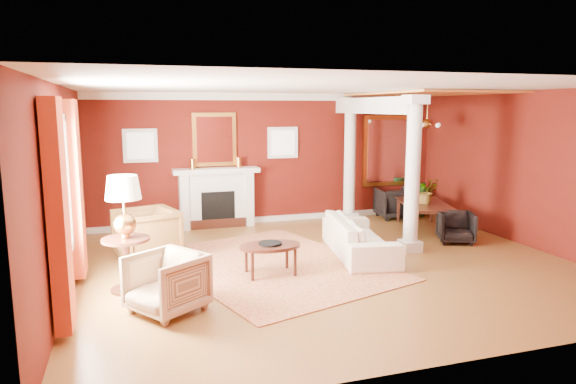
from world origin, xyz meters
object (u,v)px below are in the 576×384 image
object	(u,v)px
armchair_leopard	(146,232)
side_table	(124,213)
coffee_table	(270,247)
dining_table	(426,209)
sofa	(359,231)
armchair_stripe	(166,280)

from	to	relation	value
armchair_leopard	side_table	distance (m)	1.63
coffee_table	dining_table	size ratio (longest dim) A/B	0.58
sofa	dining_table	size ratio (longest dim) A/B	1.36
armchair_stripe	dining_table	bearing A→B (deg)	82.40
side_table	dining_table	bearing A→B (deg)	17.71
armchair_stripe	side_table	size ratio (longest dim) A/B	0.51
sofa	side_table	world-z (taller)	side_table
armchair_stripe	coffee_table	world-z (taller)	armchair_stripe
coffee_table	side_table	distance (m)	2.23
coffee_table	sofa	bearing A→B (deg)	18.36
sofa	coffee_table	xyz separation A→B (m)	(-1.80, -0.60, 0.00)
dining_table	sofa	bearing A→B (deg)	137.86
coffee_table	armchair_leopard	bearing A→B (deg)	142.10
coffee_table	side_table	size ratio (longest dim) A/B	0.58
armchair_leopard	armchair_stripe	size ratio (longest dim) A/B	1.16
armchair_stripe	dining_table	world-z (taller)	dining_table
armchair_leopard	dining_table	xyz separation A→B (m)	(5.75, 0.47, -0.03)
sofa	armchair_stripe	bearing A→B (deg)	125.10
coffee_table	side_table	xyz separation A→B (m)	(-2.12, -0.06, 0.69)
coffee_table	side_table	bearing A→B (deg)	-178.35
armchair_leopard	coffee_table	size ratio (longest dim) A/B	1.02
sofa	armchair_leopard	size ratio (longest dim) A/B	2.30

